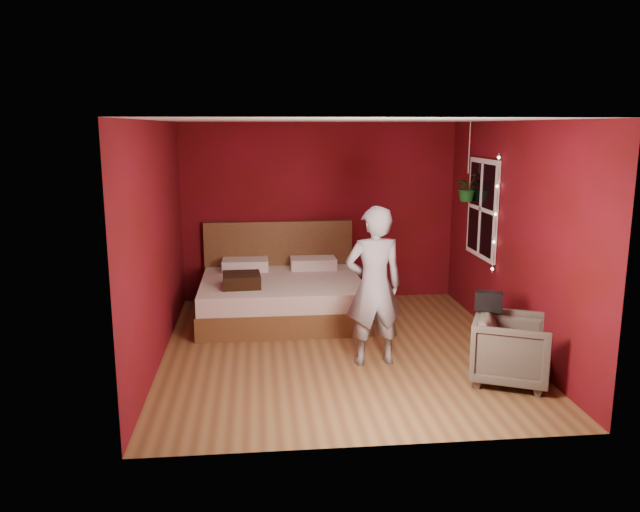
% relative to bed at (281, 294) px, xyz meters
% --- Properties ---
extents(floor, '(4.50, 4.50, 0.00)m').
position_rel_bed_xyz_m(floor, '(0.61, -1.39, -0.31)').
color(floor, brown).
rests_on(floor, ground).
extents(room_walls, '(4.04, 4.54, 2.62)m').
position_rel_bed_xyz_m(room_walls, '(0.61, -1.39, 1.37)').
color(room_walls, maroon).
rests_on(room_walls, ground).
extents(window, '(0.05, 0.97, 1.27)m').
position_rel_bed_xyz_m(window, '(2.57, -0.49, 1.19)').
color(window, white).
rests_on(window, room_walls).
extents(fairy_lights, '(0.04, 0.04, 1.45)m').
position_rel_bed_xyz_m(fairy_lights, '(2.55, -1.01, 1.19)').
color(fairy_lights, silver).
rests_on(fairy_lights, room_walls).
extents(bed, '(2.15, 1.83, 1.18)m').
position_rel_bed_xyz_m(bed, '(0.00, 0.00, 0.00)').
color(bed, brown).
rests_on(bed, ground).
extents(person, '(0.67, 0.47, 1.73)m').
position_rel_bed_xyz_m(person, '(0.92, -1.84, 0.56)').
color(person, gray).
rests_on(person, ground).
extents(armchair, '(0.99, 0.98, 0.68)m').
position_rel_bed_xyz_m(armchair, '(2.21, -2.48, 0.03)').
color(armchair, '#5F5A4B').
rests_on(armchair, ground).
extents(handbag, '(0.30, 0.23, 0.19)m').
position_rel_bed_xyz_m(handbag, '(2.04, -2.25, 0.47)').
color(handbag, black).
rests_on(handbag, armchair).
extents(throw_pillow, '(0.49, 0.49, 0.17)m').
position_rel_bed_xyz_m(throw_pillow, '(-0.52, -0.44, 0.31)').
color(throw_pillow, black).
rests_on(throw_pillow, bed).
extents(hanging_plant, '(0.41, 0.39, 1.04)m').
position_rel_bed_xyz_m(hanging_plant, '(2.48, -0.16, 1.44)').
color(hanging_plant, silver).
rests_on(hanging_plant, room_walls).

